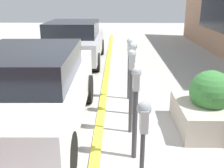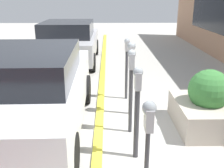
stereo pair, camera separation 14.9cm
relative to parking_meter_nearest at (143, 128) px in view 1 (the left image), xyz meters
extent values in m
plane|color=#ADAAA3|center=(1.68, 0.55, -1.00)|extent=(40.00, 40.00, 0.00)
cube|color=gold|center=(1.68, 0.63, -0.98)|extent=(24.50, 0.16, 0.04)
cylinder|color=#38383D|center=(0.00, 0.00, -0.51)|extent=(0.06, 0.06, 0.96)
cube|color=#99999E|center=(0.00, 0.00, 0.10)|extent=(0.19, 0.09, 0.27)
sphere|color=gray|center=(0.00, 0.00, 0.23)|extent=(0.17, 0.17, 0.17)
cylinder|color=#38383D|center=(0.90, 0.03, -0.43)|extent=(0.08, 0.08, 1.12)
cube|color=#99999E|center=(0.90, 0.03, 0.26)|extent=(0.17, 0.09, 0.26)
sphere|color=gray|center=(0.90, 0.03, 0.39)|extent=(0.14, 0.14, 0.14)
cylinder|color=#38383D|center=(1.69, 0.05, -0.39)|extent=(0.07, 0.07, 1.21)
cube|color=#99999E|center=(1.69, 0.05, 0.34)|extent=(0.17, 0.09, 0.27)
sphere|color=gray|center=(1.69, 0.05, 0.48)|extent=(0.14, 0.14, 0.14)
cylinder|color=#38383D|center=(2.47, -0.01, -0.42)|extent=(0.08, 0.08, 1.15)
cube|color=#99999E|center=(2.47, -0.01, 0.31)|extent=(0.19, 0.09, 0.31)
sphere|color=gray|center=(2.47, -0.01, 0.46)|extent=(0.16, 0.16, 0.16)
cylinder|color=#38383D|center=(3.34, 0.02, -0.41)|extent=(0.06, 0.06, 1.18)
cube|color=#99999E|center=(3.34, 0.02, 0.30)|extent=(0.15, 0.09, 0.23)
sphere|color=gray|center=(3.34, 0.02, 0.41)|extent=(0.12, 0.12, 0.12)
cube|color=#B2A899|center=(1.87, -1.41, -0.75)|extent=(1.40, 1.15, 0.50)
sphere|color=#387A38|center=(1.87, -1.41, -0.25)|extent=(0.77, 0.77, 0.77)
cube|color=silver|center=(1.77, 1.83, -0.29)|extent=(4.35, 1.92, 0.75)
cube|color=black|center=(1.60, 1.83, 0.32)|extent=(2.27, 1.65, 0.48)
cylinder|color=black|center=(3.10, 0.99, -0.67)|extent=(0.66, 0.22, 0.66)
cylinder|color=black|center=(3.10, 2.67, -0.67)|extent=(0.66, 0.22, 0.66)
cylinder|color=black|center=(0.43, 0.99, -0.67)|extent=(0.66, 0.22, 0.66)
cube|color=#B7B7BC|center=(7.06, 1.90, -0.34)|extent=(4.28, 1.99, 0.69)
cube|color=black|center=(6.89, 1.90, 0.26)|extent=(2.23, 1.75, 0.51)
cylinder|color=black|center=(8.38, 0.99, -0.68)|extent=(0.62, 0.24, 0.62)
cylinder|color=black|center=(8.38, 2.80, -0.68)|extent=(0.62, 0.24, 0.62)
cylinder|color=black|center=(5.74, 0.99, -0.68)|extent=(0.62, 0.24, 0.62)
cylinder|color=black|center=(5.74, 2.80, -0.68)|extent=(0.62, 0.24, 0.62)
camera|label=1|loc=(-2.63, 0.30, 1.41)|focal=42.00mm
camera|label=2|loc=(-2.63, 0.45, 1.41)|focal=42.00mm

